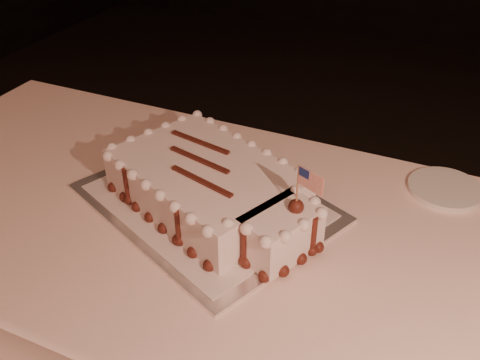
% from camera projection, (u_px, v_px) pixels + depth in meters
% --- Properties ---
extents(room_shell, '(6.10, 8.10, 2.90)m').
position_uv_depth(room_shell, '(284.00, 6.00, 0.18)').
color(room_shell, black).
rests_on(room_shell, ground).
extents(cake_board, '(0.63, 0.56, 0.01)m').
position_uv_depth(cake_board, '(207.00, 203.00, 1.16)').
color(cake_board, silver).
rests_on(cake_board, banquet_table).
extents(doily, '(0.56, 0.51, 0.00)m').
position_uv_depth(doily, '(206.00, 201.00, 1.16)').
color(doily, silver).
rests_on(doily, cake_board).
extents(sheet_cake, '(0.51, 0.40, 0.19)m').
position_uv_depth(sheet_cake, '(214.00, 188.00, 1.12)').
color(sheet_cake, white).
rests_on(sheet_cake, doily).
extents(side_plate, '(0.16, 0.16, 0.01)m').
position_uv_depth(side_plate, '(445.00, 189.00, 1.20)').
color(side_plate, silver).
rests_on(side_plate, banquet_table).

